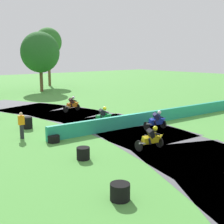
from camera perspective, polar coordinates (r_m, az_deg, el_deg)
name	(u,v)px	position (r m, az deg, el deg)	size (l,w,h in m)	color
ground_plane	(125,128)	(20.94, 2.55, -3.01)	(120.00, 120.00, 0.00)	#4C933D
track_asphalt	(108,131)	(20.07, -0.80, -3.60)	(11.93, 36.70, 0.01)	#515156
safety_barrier	(180,112)	(24.68, 12.88, -0.08)	(0.30, 23.03, 0.90)	#239375
motorcycle_lead_yellow	(152,138)	(16.18, 7.59, -4.95)	(1.70, 0.97, 1.42)	black
motorcycle_chase_blue	(157,120)	(20.47, 8.54, -1.60)	(1.70, 1.02, 1.43)	black
motorcycle_trailing_green	(103,116)	(21.45, -1.64, -0.86)	(1.70, 0.77, 1.42)	black
motorcycle_fourth_orange	(73,104)	(27.05, -7.53, 1.51)	(1.68, 0.88, 1.42)	black
tire_stack_near	(120,192)	(10.84, 1.54, -14.93)	(0.71, 0.71, 0.60)	black
tire_stack_mid_a	(83,153)	(14.75, -5.50, -7.84)	(0.65, 0.65, 0.60)	black
tire_stack_mid_b	(54,139)	(17.79, -11.04, -5.06)	(0.70, 0.70, 0.40)	black
tire_stack_far	(27,123)	(21.42, -15.79, -2.00)	(0.66, 0.66, 0.80)	black
track_marshal	(22,125)	(18.90, -16.85, -2.45)	(0.34, 0.24, 1.63)	#232328
tree_far_left	(48,42)	(50.13, -12.06, 12.86)	(4.28, 4.28, 9.26)	brown
tree_mid_rise	(40,52)	(42.43, -13.53, 10.98)	(5.22, 5.22, 8.07)	brown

